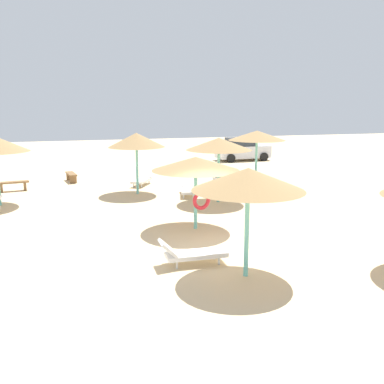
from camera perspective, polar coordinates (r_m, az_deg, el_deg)
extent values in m
plane|color=beige|center=(13.58, 3.53, -7.45)|extent=(80.00, 80.00, 0.00)
cylinder|color=#6BC6BC|center=(19.60, 3.46, 2.21)|extent=(0.12, 0.12, 2.44)
cone|color=#9E7A4C|center=(19.42, 3.51, 6.26)|extent=(2.92, 2.92, 0.54)
cylinder|color=#6BC6BC|center=(11.32, 7.11, -5.17)|extent=(0.12, 0.12, 2.37)
cone|color=#9E7A4C|center=(11.00, 7.29, 1.67)|extent=(2.85, 2.85, 0.57)
cylinder|color=#6BC6BC|center=(23.61, 8.32, 3.84)|extent=(0.12, 0.12, 2.53)
cone|color=#9E7A4C|center=(23.46, 8.42, 7.28)|extent=(3.00, 3.00, 0.50)
cylinder|color=#6BC6BC|center=(21.51, -7.13, 2.91)|extent=(0.12, 0.12, 2.39)
cone|color=#9E7A4C|center=(21.34, -7.23, 6.71)|extent=(2.73, 2.73, 0.68)
cylinder|color=#6BC6BC|center=(15.44, 0.47, -0.84)|extent=(0.12, 0.12, 2.20)
cone|color=#9E7A4C|center=(15.22, 0.47, 3.71)|extent=(3.06, 3.06, 0.48)
torus|color=red|center=(15.52, 1.25, -1.09)|extent=(0.71, 0.30, 0.70)
cube|color=white|center=(21.01, -0.52, 0.26)|extent=(1.04, 1.81, 0.12)
cube|color=white|center=(21.76, -0.56, 1.21)|extent=(0.75, 0.65, 0.35)
cylinder|color=silver|center=(21.63, -1.13, 0.14)|extent=(0.06, 0.06, 0.22)
cylinder|color=silver|center=(21.64, 0.03, 0.14)|extent=(0.06, 0.06, 0.22)
cylinder|color=silver|center=(20.46, -1.10, -0.54)|extent=(0.06, 0.06, 0.22)
cylinder|color=silver|center=(20.47, 0.13, -0.53)|extent=(0.06, 0.06, 0.22)
cube|color=white|center=(12.32, 0.53, -8.08)|extent=(1.71, 0.67, 0.12)
cube|color=white|center=(12.06, -3.16, -7.29)|extent=(0.47, 0.65, 0.44)
cylinder|color=silver|center=(12.04, -1.97, -9.43)|extent=(0.06, 0.06, 0.22)
cylinder|color=silver|center=(12.45, -2.44, -8.72)|extent=(0.06, 0.06, 0.22)
cylinder|color=silver|center=(12.35, 3.52, -8.90)|extent=(0.06, 0.06, 0.22)
cylinder|color=silver|center=(12.74, 2.89, -8.23)|extent=(0.06, 0.06, 0.22)
cube|color=white|center=(24.81, 3.97, 2.01)|extent=(1.51, 1.75, 0.12)
cube|color=white|center=(24.01, 3.46, 2.31)|extent=(0.78, 0.73, 0.45)
cylinder|color=silver|center=(24.21, 4.08, 1.36)|extent=(0.06, 0.06, 0.22)
cylinder|color=silver|center=(24.33, 3.08, 1.42)|extent=(0.06, 0.06, 0.22)
cylinder|color=silver|center=(25.35, 4.82, 1.81)|extent=(0.06, 0.06, 0.22)
cylinder|color=silver|center=(25.47, 3.86, 1.87)|extent=(0.06, 0.06, 0.22)
cube|color=white|center=(23.75, -6.57, 1.52)|extent=(1.40, 1.79, 0.12)
cube|color=white|center=(24.45, -5.95, 2.39)|extent=(0.79, 0.73, 0.41)
cylinder|color=silver|center=(24.41, -6.57, 1.39)|extent=(0.06, 0.06, 0.22)
cylinder|color=silver|center=(24.26, -5.59, 1.35)|extent=(0.06, 0.06, 0.22)
cylinder|color=silver|center=(23.31, -7.58, 0.88)|extent=(0.06, 0.06, 0.22)
cylinder|color=silver|center=(23.15, -6.56, 0.83)|extent=(0.06, 0.06, 0.22)
cube|color=brown|center=(25.58, -15.40, 2.29)|extent=(0.63, 1.54, 0.08)
cube|color=brown|center=(25.08, -15.16, 1.56)|extent=(0.37, 0.17, 0.41)
cube|color=brown|center=(26.15, -15.58, 1.94)|extent=(0.37, 0.17, 0.41)
cube|color=brown|center=(23.83, -22.21, 1.17)|extent=(1.54, 0.61, 0.08)
cube|color=brown|center=(23.86, -23.48, 0.48)|extent=(0.17, 0.37, 0.41)
cube|color=brown|center=(23.89, -20.85, 0.70)|extent=(0.17, 0.37, 0.41)
cube|color=silver|center=(33.86, 6.61, 5.23)|extent=(4.05, 1.82, 0.90)
cube|color=#262D38|center=(33.70, 6.33, 6.49)|extent=(2.05, 1.62, 0.60)
cylinder|color=black|center=(35.26, 8.01, 4.88)|extent=(0.65, 0.24, 0.64)
cylinder|color=black|center=(33.70, 9.31, 4.52)|extent=(0.65, 0.24, 0.64)
cylinder|color=black|center=(34.18, 3.92, 4.75)|extent=(0.65, 0.24, 0.64)
cylinder|color=black|center=(32.56, 5.06, 4.39)|extent=(0.65, 0.24, 0.64)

